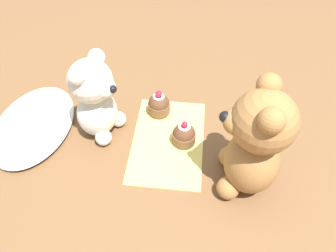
% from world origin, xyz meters
% --- Properties ---
extents(ground_plane, '(4.00, 4.00, 0.00)m').
position_xyz_m(ground_plane, '(0.00, 0.00, 0.00)').
color(ground_plane, brown).
extents(knitted_placemat, '(0.28, 0.17, 0.01)m').
position_xyz_m(knitted_placemat, '(0.00, 0.00, 0.00)').
color(knitted_placemat, '#E0D166').
rests_on(knitted_placemat, ground_plane).
extents(tulle_cloth, '(0.29, 0.19, 0.03)m').
position_xyz_m(tulle_cloth, '(0.01, 0.35, 0.01)').
color(tulle_cloth, white).
rests_on(tulle_cloth, ground_plane).
extents(teddy_bear_cream, '(0.13, 0.13, 0.22)m').
position_xyz_m(teddy_bear_cream, '(0.02, 0.17, 0.11)').
color(teddy_bear_cream, silver).
rests_on(teddy_bear_cream, ground_plane).
extents(teddy_bear_tan, '(0.14, 0.14, 0.27)m').
position_xyz_m(teddy_bear_tan, '(-0.10, -0.18, 0.13)').
color(teddy_bear_tan, '#A3703D').
rests_on(teddy_bear_tan, ground_plane).
extents(cupcake_near_cream_bear, '(0.06, 0.06, 0.07)m').
position_xyz_m(cupcake_near_cream_bear, '(0.09, 0.03, 0.03)').
color(cupcake_near_cream_bear, brown).
rests_on(cupcake_near_cream_bear, knitted_placemat).
extents(cupcake_near_tan_bear, '(0.06, 0.06, 0.07)m').
position_xyz_m(cupcake_near_tan_bear, '(0.00, -0.04, 0.03)').
color(cupcake_near_tan_bear, brown).
rests_on(cupcake_near_tan_bear, knitted_placemat).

